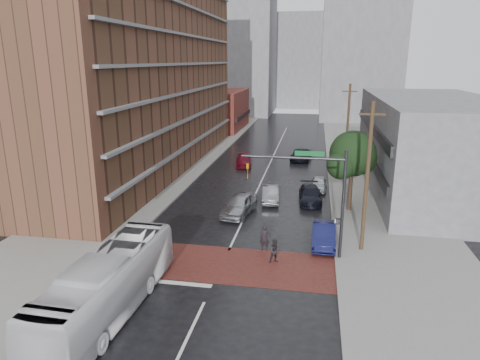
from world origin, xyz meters
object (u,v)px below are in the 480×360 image
(car_parked_near, at_px, (324,235))
(car_travel_a, at_px, (239,205))
(transit_bus, at_px, (108,285))
(car_parked_mid, at_px, (310,195))
(pedestrian_a, at_px, (265,238))
(car_travel_b, at_px, (270,194))
(car_travel_c, at_px, (244,160))
(car_parked_far, at_px, (319,183))
(suv_travel, at_px, (301,155))
(pedestrian_b, at_px, (275,251))

(car_parked_near, bearing_deg, car_travel_a, 144.76)
(transit_bus, distance_m, car_parked_mid, 21.88)
(pedestrian_a, xyz_separation_m, car_travel_b, (-0.73, 10.40, -0.23))
(car_travel_c, xyz_separation_m, car_parked_far, (9.04, -8.68, -0.00))
(car_travel_a, height_order, car_parked_far, car_travel_a)
(car_travel_a, relative_size, suv_travel, 0.99)
(car_travel_a, distance_m, car_travel_b, 4.44)
(pedestrian_b, height_order, car_travel_a, car_travel_a)
(pedestrian_b, xyz_separation_m, suv_travel, (0.46, 29.29, -0.08))
(transit_bus, relative_size, car_travel_a, 2.26)
(pedestrian_b, relative_size, suv_travel, 0.31)
(car_travel_a, bearing_deg, car_parked_near, -26.23)
(car_travel_c, xyz_separation_m, car_parked_near, (9.35, -21.86, 0.09))
(transit_bus, relative_size, car_parked_near, 2.50)
(car_travel_a, height_order, suv_travel, car_travel_a)
(car_parked_mid, bearing_deg, pedestrian_b, -102.78)
(transit_bus, xyz_separation_m, car_travel_a, (3.92, 15.28, -0.72))
(pedestrian_a, relative_size, car_travel_a, 0.37)
(pedestrian_a, xyz_separation_m, suv_travel, (1.33, 27.59, -0.22))
(car_parked_near, distance_m, car_parked_mid, 9.30)
(pedestrian_a, height_order, car_parked_near, pedestrian_a)
(car_parked_mid, bearing_deg, car_travel_b, -176.44)
(car_travel_a, relative_size, car_travel_b, 1.20)
(transit_bus, bearing_deg, car_parked_mid, 65.56)
(car_travel_b, height_order, car_parked_near, car_parked_near)
(car_travel_a, bearing_deg, suv_travel, 87.91)
(car_travel_c, bearing_deg, car_travel_a, -91.59)
(car_travel_c, relative_size, car_parked_mid, 0.93)
(pedestrian_a, distance_m, car_travel_c, 24.12)
(car_travel_a, bearing_deg, car_travel_b, 69.72)
(pedestrian_b, bearing_deg, car_travel_b, 77.06)
(car_travel_b, height_order, car_parked_mid, car_parked_mid)
(pedestrian_a, bearing_deg, suv_travel, 93.39)
(pedestrian_a, height_order, pedestrian_b, pedestrian_a)
(pedestrian_a, relative_size, car_parked_near, 0.41)
(car_parked_far, bearing_deg, car_parked_near, -85.15)
(transit_bus, bearing_deg, car_travel_b, 74.12)
(car_travel_c, xyz_separation_m, suv_travel, (6.76, 4.09, 0.04))
(car_travel_a, bearing_deg, car_travel_c, 107.73)
(pedestrian_a, xyz_separation_m, car_parked_mid, (2.83, 10.87, -0.22))
(pedestrian_b, height_order, suv_travel, pedestrian_b)
(pedestrian_b, bearing_deg, suv_travel, 68.59)
(car_parked_near, bearing_deg, car_parked_far, 91.73)
(car_parked_mid, bearing_deg, car_parked_far, 74.86)
(car_parked_mid, xyz_separation_m, car_parked_far, (0.78, 3.94, -0.05))
(suv_travel, bearing_deg, car_parked_near, -79.29)
(car_travel_c, height_order, car_parked_near, car_parked_near)
(transit_bus, height_order, pedestrian_a, transit_bus)
(car_travel_c, height_order, car_parked_mid, car_parked_mid)
(transit_bus, xyz_separation_m, car_parked_far, (10.46, 23.55, -0.92))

